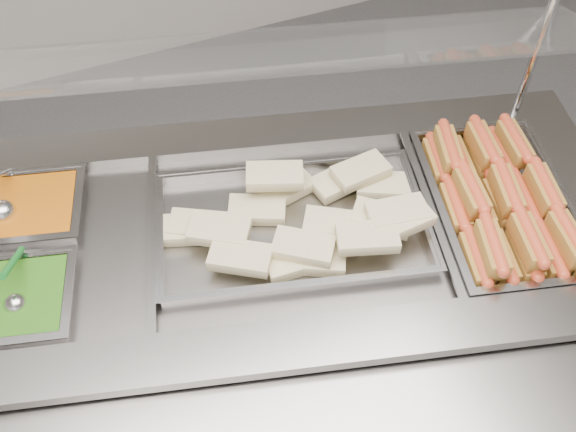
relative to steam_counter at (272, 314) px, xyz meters
name	(u,v)px	position (x,y,z in m)	size (l,w,h in m)	color
steam_counter	(272,314)	(0.00, 0.00, 0.00)	(2.15, 1.37, 0.95)	slate
tray_rail	(296,422)	(-0.14, -0.52, 0.42)	(1.90, 0.86, 0.05)	gray
sneeze_guard	(255,55)	(0.06, 0.22, 0.86)	(1.76, 0.76, 0.46)	#BCBCC1
pan_hotdogs	(498,210)	(0.64, -0.17, 0.43)	(0.50, 0.66, 0.11)	gray
pan_wraps	(292,228)	(0.06, -0.02, 0.45)	(0.80, 0.60, 0.07)	gray
pan_beans	(25,216)	(-0.62, 0.33, 0.43)	(0.37, 0.33, 0.11)	gray
pan_peas	(10,308)	(-0.70, 0.03, 0.43)	(0.37, 0.33, 0.11)	gray
hotdogs_in_buns	(499,200)	(0.62, -0.18, 0.49)	(0.41, 0.60, 0.12)	#945E1F
tortilla_wraps	(308,218)	(0.10, -0.04, 0.49)	(0.75, 0.43, 0.10)	beige
ladle	(3,210)	(-0.66, 0.32, 0.48)	(0.09, 0.20, 0.16)	silver
serving_spoon	(15,297)	(-0.67, 0.02, 0.49)	(0.08, 0.19, 0.14)	silver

